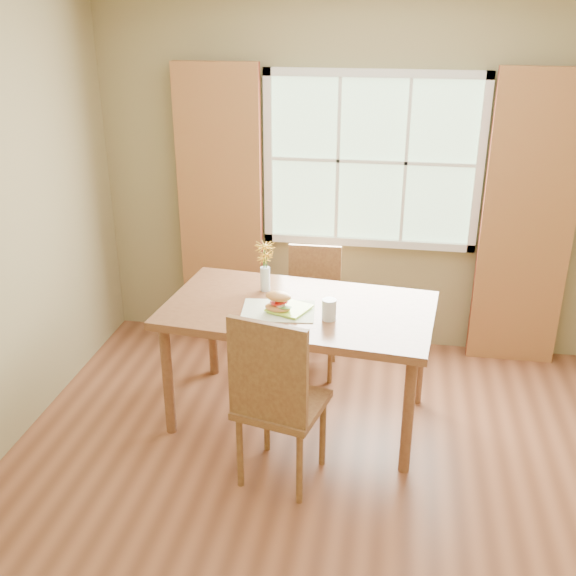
% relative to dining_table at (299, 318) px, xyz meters
% --- Properties ---
extents(room, '(4.24, 3.84, 2.74)m').
position_rel_dining_table_xyz_m(room, '(0.36, -0.70, 0.61)').
color(room, brown).
rests_on(room, ground).
extents(window, '(1.62, 0.06, 1.32)m').
position_rel_dining_table_xyz_m(window, '(0.36, 1.17, 0.76)').
color(window, '#AAD6A1').
rests_on(window, room).
extents(curtain_left, '(0.65, 0.08, 2.20)m').
position_rel_dining_table_xyz_m(curtain_left, '(-0.79, 1.08, 0.36)').
color(curtain_left, maroon).
rests_on(curtain_left, room).
extents(curtain_right, '(0.65, 0.08, 2.20)m').
position_rel_dining_table_xyz_m(curtain_right, '(1.51, 1.08, 0.36)').
color(curtain_right, maroon).
rests_on(curtain_right, room).
extents(dining_table, '(1.77, 1.11, 0.82)m').
position_rel_dining_table_xyz_m(dining_table, '(0.00, 0.00, 0.00)').
color(dining_table, brown).
rests_on(dining_table, room).
extents(chair_near, '(0.55, 0.55, 1.09)m').
position_rel_dining_table_xyz_m(chair_near, '(-0.02, -0.71, -0.14)').
color(chair_near, brown).
rests_on(chair_near, room).
extents(chair_far, '(0.40, 0.40, 0.94)m').
position_rel_dining_table_xyz_m(chair_far, '(-0.00, 0.70, -0.22)').
color(chair_far, brown).
rests_on(chair_far, room).
extents(placemat, '(0.48, 0.37, 0.01)m').
position_rel_dining_table_xyz_m(placemat, '(-0.12, -0.09, 0.09)').
color(placemat, '#E6F1CC').
rests_on(placemat, dining_table).
extents(plate, '(0.30, 0.30, 0.01)m').
position_rel_dining_table_xyz_m(plate, '(-0.05, -0.08, 0.10)').
color(plate, '#ADE238').
rests_on(plate, placemat).
extents(croissant_sandwich, '(0.19, 0.14, 0.13)m').
position_rel_dining_table_xyz_m(croissant_sandwich, '(-0.11, -0.12, 0.16)').
color(croissant_sandwich, '#DA874A').
rests_on(croissant_sandwich, plate).
extents(water_glass, '(0.09, 0.09, 0.13)m').
position_rel_dining_table_xyz_m(water_glass, '(0.21, -0.15, 0.15)').
color(water_glass, silver).
rests_on(water_glass, dining_table).
extents(flower_vase, '(0.14, 0.14, 0.34)m').
position_rel_dining_table_xyz_m(flower_vase, '(-0.26, 0.22, 0.29)').
color(flower_vase, silver).
rests_on(flower_vase, dining_table).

